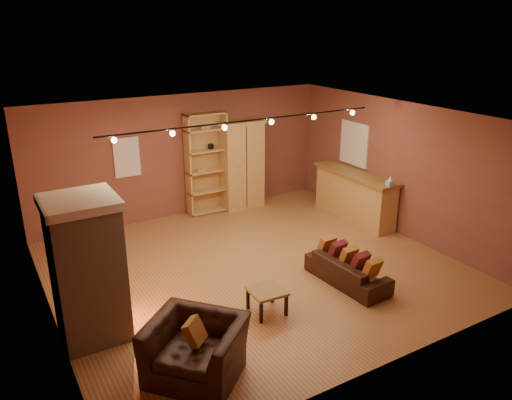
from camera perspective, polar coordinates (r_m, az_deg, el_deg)
floor at (r=9.32m, az=-0.15°, el=-7.79°), size 7.00×7.00×0.00m
ceiling at (r=8.39m, az=-0.17°, el=9.39°), size 7.00×7.00×0.00m
back_wall at (r=11.56m, az=-8.33°, el=5.01°), size 7.00×0.02×2.80m
left_wall at (r=7.74m, az=-23.22°, el=-4.08°), size 0.02×6.50×2.80m
right_wall at (r=10.86m, az=16.03°, el=3.47°), size 0.02×6.50×2.80m
fireplace at (r=7.39m, az=-18.66°, el=-7.52°), size 1.01×0.98×2.12m
back_window at (r=11.10m, az=-14.56°, el=4.75°), size 0.56×0.04×0.86m
bookcase at (r=11.68m, az=-5.83°, el=4.29°), size 0.97×0.38×2.37m
armoire at (r=11.97m, az=-1.70°, el=4.09°), size 1.05×0.60×2.13m
bar_counter at (r=11.57m, az=11.19°, el=0.51°), size 0.62×2.32×1.11m
tissue_box at (r=10.60m, az=15.06°, el=2.02°), size 0.14×0.14×0.23m
right_window at (r=11.75m, az=11.16°, el=6.34°), size 0.05×0.90×1.00m
loveseat at (r=8.83m, az=10.44°, el=-7.36°), size 0.57×1.62×0.70m
armchair at (r=6.60m, az=-6.97°, el=-15.63°), size 1.35×1.39×1.03m
coffee_table at (r=7.87m, az=1.25°, el=-10.57°), size 0.55×0.55×0.40m
track_rail at (r=8.58m, az=-0.85°, el=8.86°), size 5.20×0.09×0.13m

